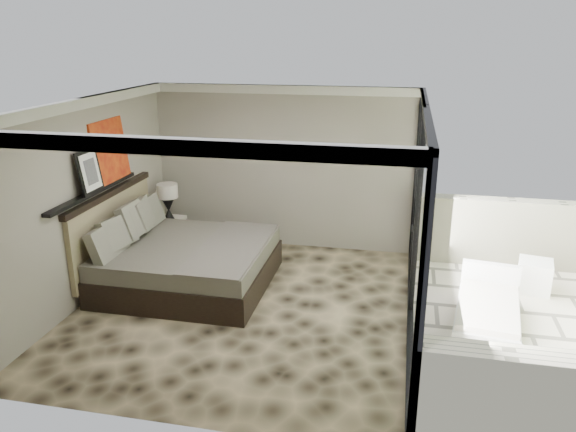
% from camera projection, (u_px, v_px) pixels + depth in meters
% --- Properties ---
extents(floor, '(5.00, 5.00, 0.00)m').
position_uv_depth(floor, '(244.00, 307.00, 7.77)').
color(floor, black).
rests_on(floor, ground).
extents(ceiling, '(4.50, 5.00, 0.02)m').
position_uv_depth(ceiling, '(239.00, 103.00, 6.90)').
color(ceiling, silver).
rests_on(ceiling, back_wall).
extents(back_wall, '(4.50, 0.02, 2.80)m').
position_uv_depth(back_wall, '(283.00, 168.00, 9.65)').
color(back_wall, gray).
rests_on(back_wall, floor).
extents(left_wall, '(0.02, 5.00, 2.80)m').
position_uv_depth(left_wall, '(87.00, 201.00, 7.78)').
color(left_wall, gray).
rests_on(left_wall, floor).
extents(glass_wall, '(0.08, 5.00, 2.80)m').
position_uv_depth(glass_wall, '(418.00, 222.00, 6.89)').
color(glass_wall, white).
rests_on(glass_wall, floor).
extents(terrace_slab, '(3.00, 5.00, 0.12)m').
position_uv_depth(terrace_slab, '(531.00, 340.00, 7.05)').
color(terrace_slab, beige).
rests_on(terrace_slab, ground).
extents(picture_ledge, '(0.12, 2.20, 0.05)m').
position_uv_depth(picture_ledge, '(94.00, 192.00, 7.83)').
color(picture_ledge, black).
rests_on(picture_ledge, left_wall).
extents(bed, '(2.40, 2.32, 1.33)m').
position_uv_depth(bed, '(182.00, 260.00, 8.38)').
color(bed, black).
rests_on(bed, floor).
extents(nightstand, '(0.68, 0.68, 0.52)m').
position_uv_depth(nightstand, '(169.00, 233.00, 9.89)').
color(nightstand, black).
rests_on(nightstand, floor).
extents(table_lamp, '(0.35, 0.35, 0.65)m').
position_uv_depth(table_lamp, '(168.00, 197.00, 9.62)').
color(table_lamp, black).
rests_on(table_lamp, nightstand).
extents(abstract_canvas, '(0.13, 0.90, 0.90)m').
position_uv_depth(abstract_canvas, '(110.00, 151.00, 8.21)').
color(abstract_canvas, '#A2390D').
rests_on(abstract_canvas, picture_ledge).
extents(framed_print, '(0.11, 0.50, 0.60)m').
position_uv_depth(framed_print, '(89.00, 171.00, 7.61)').
color(framed_print, black).
rests_on(framed_print, picture_ledge).
extents(ottoman, '(0.54, 0.54, 0.46)m').
position_uv_depth(ottoman, '(534.00, 276.00, 8.21)').
color(ottoman, white).
rests_on(ottoman, terrace_slab).
extents(lounger, '(0.98, 1.64, 0.60)m').
position_uv_depth(lounger, '(487.00, 312.00, 7.23)').
color(lounger, silver).
rests_on(lounger, terrace_slab).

